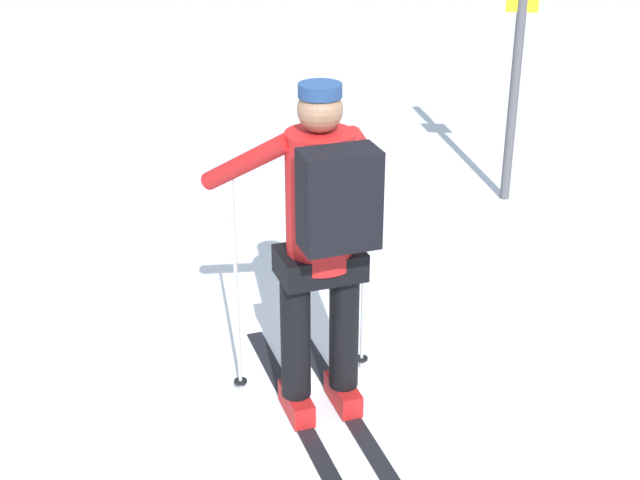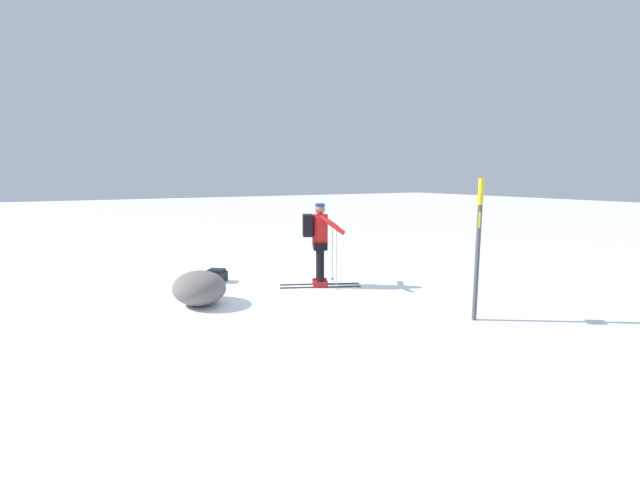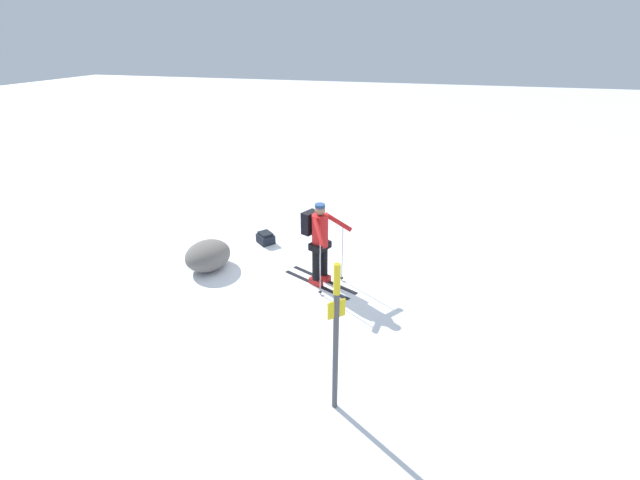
% 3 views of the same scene
% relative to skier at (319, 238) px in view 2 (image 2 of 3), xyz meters
% --- Properties ---
extents(ground_plane, '(80.00, 80.00, 0.00)m').
position_rel_skier_xyz_m(ground_plane, '(-0.22, -0.37, -1.01)').
color(ground_plane, white).
extents(skier, '(1.13, 1.68, 1.73)m').
position_rel_skier_xyz_m(skier, '(0.00, 0.00, 0.00)').
color(skier, black).
rests_on(skier, ground_plane).
extents(dropped_backpack, '(0.51, 0.52, 0.28)m').
position_rel_skier_xyz_m(dropped_backpack, '(-1.41, -1.76, -0.88)').
color(dropped_backpack, black).
rests_on(dropped_backpack, ground_plane).
extents(trail_marker, '(0.18, 0.20, 2.25)m').
position_rel_skier_xyz_m(trail_marker, '(3.11, 1.10, 0.32)').
color(trail_marker, '#4C4C51').
rests_on(trail_marker, ground_plane).
extents(rock_boulder, '(1.09, 0.93, 0.60)m').
position_rel_skier_xyz_m(rock_boulder, '(0.07, -2.50, -0.71)').
color(rock_boulder, slate).
rests_on(rock_boulder, ground_plane).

